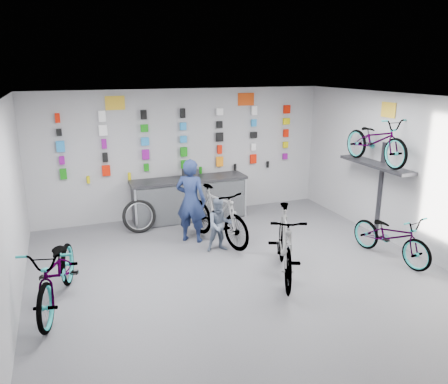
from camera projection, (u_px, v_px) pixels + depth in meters
name	position (u px, v px, depth m)	size (l,w,h in m)	color
floor	(251.00, 287.00, 7.15)	(8.00, 8.00, 0.00)	#505055
ceiling	(255.00, 101.00, 6.32)	(8.00, 8.00, 0.00)	white
wall_back	(183.00, 153.00, 10.33)	(7.00, 7.00, 0.00)	#AFAFB2
wall_left	(2.00, 229.00, 5.54)	(8.00, 8.00, 0.00)	#AFAFB2
wall_right	(428.00, 180.00, 7.93)	(8.00, 8.00, 0.00)	#AFAFB2
counter	(189.00, 200.00, 10.20)	(2.70, 0.66, 1.00)	black
merch_wall	(181.00, 142.00, 10.16)	(5.57, 0.08, 1.57)	#137C0F
wall_bracket	(376.00, 169.00, 8.96)	(0.39, 1.90, 2.00)	#333338
sign_left	(115.00, 103.00, 9.46)	(0.42, 0.02, 0.30)	gold
sign_right	(246.00, 99.00, 10.52)	(0.42, 0.02, 0.30)	#CF400E
sign_side	(388.00, 110.00, 8.68)	(0.02, 0.40, 0.30)	gold
bike_left	(57.00, 272.00, 6.48)	(0.72, 2.06, 1.08)	gray
bike_center	(285.00, 243.00, 7.37)	(0.57, 2.01, 1.21)	gray
bike_right	(391.00, 236.00, 8.10)	(0.60, 1.73, 0.91)	gray
bike_service	(218.00, 215.00, 8.86)	(0.54, 1.93, 1.16)	gray
bike_wall	(376.00, 140.00, 8.77)	(0.63, 1.80, 0.95)	gray
clerk	(191.00, 201.00, 8.83)	(0.63, 0.41, 1.73)	#1A264F
customer	(220.00, 225.00, 8.44)	(0.52, 0.40, 1.07)	slate
spare_wheel	(139.00, 216.00, 9.47)	(0.74, 0.30, 0.73)	black
register	(190.00, 173.00, 10.04)	(0.28, 0.30, 0.22)	black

